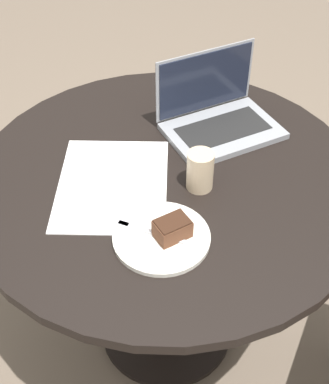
# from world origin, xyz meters

# --- Properties ---
(ground_plane) EXTENTS (12.00, 12.00, 0.00)m
(ground_plane) POSITION_xyz_m (0.00, 0.00, 0.00)
(ground_plane) COLOR #6B5B4C
(dining_table) EXTENTS (1.05, 1.05, 0.74)m
(dining_table) POSITION_xyz_m (0.00, 0.00, 0.59)
(dining_table) COLOR black
(dining_table) RESTS_ON ground_plane
(paper_document) EXTENTS (0.39, 0.32, 0.00)m
(paper_document) POSITION_xyz_m (-0.07, 0.14, 0.74)
(paper_document) COLOR white
(paper_document) RESTS_ON dining_table
(plate) EXTENTS (0.23, 0.23, 0.01)m
(plate) POSITION_xyz_m (-0.24, -0.02, 0.75)
(plate) COLOR silver
(plate) RESTS_ON dining_table
(cake_slice) EXTENTS (0.09, 0.10, 0.05)m
(cake_slice) POSITION_xyz_m (-0.24, -0.04, 0.78)
(cake_slice) COLOR brown
(cake_slice) RESTS_ON plate
(fork) EXTENTS (0.06, 0.17, 0.00)m
(fork) POSITION_xyz_m (-0.23, 0.03, 0.76)
(fork) COLOR silver
(fork) RESTS_ON plate
(coffee_glass) EXTENTS (0.07, 0.07, 0.11)m
(coffee_glass) POSITION_xyz_m (-0.04, -0.09, 0.80)
(coffee_glass) COLOR #C6AD89
(coffee_glass) RESTS_ON dining_table
(laptop) EXTENTS (0.37, 0.39, 0.21)m
(laptop) POSITION_xyz_m (0.22, -0.12, 0.78)
(laptop) COLOR gray
(laptop) RESTS_ON dining_table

